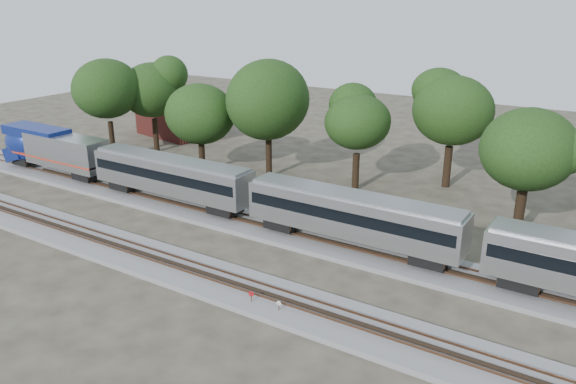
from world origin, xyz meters
name	(u,v)px	position (x,y,z in m)	size (l,w,h in m)	color
ground	(240,260)	(0.00, 0.00, 0.00)	(160.00, 160.00, 0.00)	#383328
track_far	(282,232)	(0.00, 6.00, 0.21)	(160.00, 5.00, 0.73)	slate
track_near	(208,278)	(0.00, -4.00, 0.21)	(160.00, 5.00, 0.73)	slate
train	(354,214)	(6.90, 6.00, 3.31)	(94.04, 3.25, 4.79)	#B0B3B7
switch_stand_red	(251,297)	(4.90, -5.31, 0.74)	(0.36, 0.14, 1.16)	#512D19
switch_stand_white	(279,306)	(7.04, -5.21, 0.67)	(0.33, 0.06, 1.05)	#512D19
switch_lever	(293,322)	(8.36, -5.62, 0.15)	(0.50, 0.30, 0.30)	#512D19
brick_building	(178,117)	(-33.22, 28.95, 2.66)	(12.22, 9.64, 5.28)	maroon
tree_0	(107,89)	(-31.10, 14.65, 8.91)	(9.07, 9.07, 12.78)	black
tree_1	(152,90)	(-28.97, 20.13, 8.19)	(8.35, 8.35, 11.77)	black
tree_2	(200,114)	(-17.77, 16.32, 6.92)	(7.06, 7.06, 9.95)	black
tree_3	(268,100)	(-10.15, 19.05, 8.86)	(9.02, 9.02, 12.72)	black
tree_4	(358,122)	(0.22, 20.23, 7.36)	(7.51, 7.51, 10.58)	black
tree_5	(453,111)	(8.16, 26.44, 8.35)	(8.51, 8.51, 11.99)	black
tree_6	(529,149)	(17.48, 16.48, 7.78)	(7.93, 7.93, 11.18)	black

